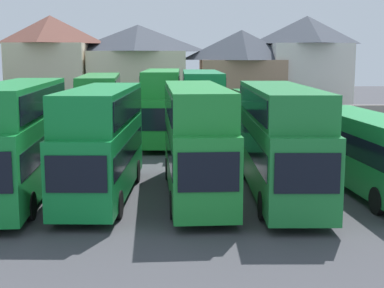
% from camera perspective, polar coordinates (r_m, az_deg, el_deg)
% --- Properties ---
extents(ground, '(140.00, 140.00, 0.00)m').
position_cam_1_polar(ground, '(42.74, -0.67, 0.73)').
color(ground, '#424247').
extents(depot_boundary_wall, '(56.00, 0.50, 1.80)m').
position_cam_1_polar(depot_boundary_wall, '(49.56, -0.84, 2.93)').
color(depot_boundary_wall, gray).
rests_on(depot_boundary_wall, ground).
extents(bus_1, '(3.07, 12.04, 5.02)m').
position_cam_1_polar(bus_1, '(25.52, -17.34, 1.05)').
color(bus_1, '#168535').
rests_on(bus_1, ground).
extents(bus_2, '(2.92, 10.26, 4.82)m').
position_cam_1_polar(bus_2, '(24.46, -9.24, 0.75)').
color(bus_2, '#128437').
rests_on(bus_2, ground).
extents(bus_3, '(2.85, 11.18, 4.89)m').
position_cam_1_polar(bus_3, '(24.42, 0.38, 0.96)').
color(bus_3, '#1E8B33').
rests_on(bus_3, ground).
extents(bus_4, '(2.90, 11.76, 4.86)m').
position_cam_1_polar(bus_4, '(24.76, 8.98, 0.93)').
color(bus_4, '#1E7C35').
rests_on(bus_4, ground).
extents(bus_5, '(3.19, 11.84, 3.48)m').
position_cam_1_polar(bus_5, '(26.53, 17.78, -0.51)').
color(bus_5, '#1C8A3D').
rests_on(bus_5, ground).
extents(bus_6, '(3.36, 12.19, 4.84)m').
position_cam_1_polar(bus_6, '(40.00, -9.38, 3.97)').
color(bus_6, '#238333').
rests_on(bus_6, ground).
extents(bus_7, '(2.70, 11.16, 5.17)m').
position_cam_1_polar(bus_7, '(39.89, -3.07, 4.32)').
color(bus_7, '#228E33').
rests_on(bus_7, ground).
extents(bus_8, '(2.78, 11.77, 5.09)m').
position_cam_1_polar(bus_8, '(39.44, 0.99, 4.22)').
color(bus_8, '#157C41').
rests_on(bus_8, ground).
extents(bus_9, '(3.25, 11.74, 3.56)m').
position_cam_1_polar(bus_9, '(39.83, 7.30, 2.98)').
color(bus_9, '#1B8337').
rests_on(bus_9, ground).
extents(house_terrace_left, '(7.64, 8.36, 10.08)m').
position_cam_1_polar(house_terrace_left, '(57.16, -14.22, 7.73)').
color(house_terrace_left, beige).
rests_on(house_terrace_left, ground).
extents(house_terrace_centre, '(9.83, 8.23, 9.23)m').
position_cam_1_polar(house_terrace_centre, '(56.63, -5.52, 7.52)').
color(house_terrace_centre, beige).
rests_on(house_terrace_centre, ground).
extents(house_terrace_right, '(8.52, 6.99, 8.72)m').
position_cam_1_polar(house_terrace_right, '(56.42, 5.08, 7.26)').
color(house_terrace_right, '#9E7A60').
rests_on(house_terrace_right, ground).
extents(house_terrace_far_right, '(8.03, 8.32, 10.17)m').
position_cam_1_polar(house_terrace_far_right, '(58.61, 11.61, 7.90)').
color(house_terrace_far_right, silver).
rests_on(house_terrace_far_right, ground).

